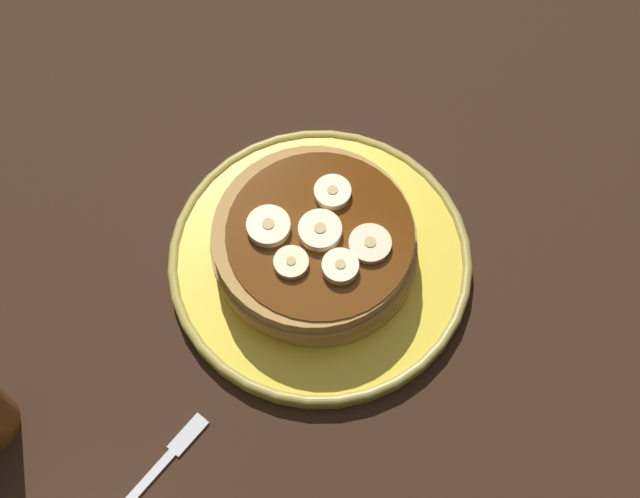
{
  "coord_description": "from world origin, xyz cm",
  "views": [
    {
      "loc": [
        29.8,
        8.56,
        66.04
      ],
      "look_at": [
        0.0,
        0.0,
        2.83
      ],
      "focal_mm": 47.72,
      "sensor_mm": 36.0,
      "label": 1
    }
  ],
  "objects_px": {
    "plate": "(320,259)",
    "fork": "(153,474)",
    "banana_slice_0": "(319,227)",
    "banana_slice_1": "(291,263)",
    "banana_slice_3": "(330,192)",
    "banana_slice_4": "(269,226)",
    "pancake_stack": "(316,242)",
    "banana_slice_5": "(340,267)",
    "banana_slice_2": "(370,243)"
  },
  "relations": [
    {
      "from": "plate",
      "to": "banana_slice_3",
      "type": "relative_size",
      "value": 8.44
    },
    {
      "from": "banana_slice_4",
      "to": "fork",
      "type": "xyz_separation_m",
      "value": [
        0.2,
        -0.03,
        -0.06
      ]
    },
    {
      "from": "banana_slice_4",
      "to": "banana_slice_5",
      "type": "xyz_separation_m",
      "value": [
        0.02,
        0.06,
        0.0
      ]
    },
    {
      "from": "banana_slice_2",
      "to": "banana_slice_3",
      "type": "xyz_separation_m",
      "value": [
        -0.04,
        -0.04,
        0.0
      ]
    },
    {
      "from": "pancake_stack",
      "to": "banana_slice_1",
      "type": "relative_size",
      "value": 6.2
    },
    {
      "from": "pancake_stack",
      "to": "banana_slice_2",
      "type": "bearing_deg",
      "value": 89.36
    },
    {
      "from": "banana_slice_1",
      "to": "banana_slice_4",
      "type": "xyz_separation_m",
      "value": [
        -0.03,
        -0.03,
        0.0
      ]
    },
    {
      "from": "fork",
      "to": "pancake_stack",
      "type": "bearing_deg",
      "value": 161.59
    },
    {
      "from": "banana_slice_5",
      "to": "fork",
      "type": "height_order",
      "value": "banana_slice_5"
    },
    {
      "from": "banana_slice_4",
      "to": "fork",
      "type": "bearing_deg",
      "value": -9.42
    },
    {
      "from": "banana_slice_5",
      "to": "fork",
      "type": "xyz_separation_m",
      "value": [
        0.18,
        -0.1,
        -0.06
      ]
    },
    {
      "from": "banana_slice_3",
      "to": "plate",
      "type": "bearing_deg",
      "value": 2.94
    },
    {
      "from": "plate",
      "to": "banana_slice_2",
      "type": "bearing_deg",
      "value": 91.75
    },
    {
      "from": "banana_slice_4",
      "to": "banana_slice_5",
      "type": "relative_size",
      "value": 1.21
    },
    {
      "from": "plate",
      "to": "pancake_stack",
      "type": "distance_m",
      "value": 0.03
    },
    {
      "from": "plate",
      "to": "banana_slice_5",
      "type": "height_order",
      "value": "banana_slice_5"
    },
    {
      "from": "pancake_stack",
      "to": "fork",
      "type": "relative_size",
      "value": 1.4
    },
    {
      "from": "banana_slice_4",
      "to": "banana_slice_5",
      "type": "distance_m",
      "value": 0.07
    },
    {
      "from": "banana_slice_2",
      "to": "banana_slice_4",
      "type": "xyz_separation_m",
      "value": [
        0.01,
        -0.08,
        0.0
      ]
    },
    {
      "from": "plate",
      "to": "fork",
      "type": "bearing_deg",
      "value": -19.56
    },
    {
      "from": "plate",
      "to": "banana_slice_3",
      "type": "distance_m",
      "value": 0.06
    },
    {
      "from": "plate",
      "to": "banana_slice_4",
      "type": "height_order",
      "value": "banana_slice_4"
    },
    {
      "from": "banana_slice_0",
      "to": "banana_slice_2",
      "type": "distance_m",
      "value": 0.04
    },
    {
      "from": "banana_slice_1",
      "to": "fork",
      "type": "distance_m",
      "value": 0.19
    },
    {
      "from": "banana_slice_1",
      "to": "banana_slice_4",
      "type": "relative_size",
      "value": 0.78
    },
    {
      "from": "banana_slice_4",
      "to": "fork",
      "type": "relative_size",
      "value": 0.29
    },
    {
      "from": "plate",
      "to": "banana_slice_1",
      "type": "xyz_separation_m",
      "value": [
        0.03,
        -0.01,
        0.05
      ]
    },
    {
      "from": "banana_slice_1",
      "to": "banana_slice_3",
      "type": "xyz_separation_m",
      "value": [
        -0.07,
        0.01,
        0.0
      ]
    },
    {
      "from": "plate",
      "to": "banana_slice_1",
      "type": "height_order",
      "value": "banana_slice_1"
    },
    {
      "from": "pancake_stack",
      "to": "fork",
      "type": "xyz_separation_m",
      "value": [
        0.21,
        -0.07,
        -0.03
      ]
    },
    {
      "from": "banana_slice_0",
      "to": "banana_slice_1",
      "type": "height_order",
      "value": "banana_slice_0"
    },
    {
      "from": "fork",
      "to": "banana_slice_0",
      "type": "bearing_deg",
      "value": 161.09
    },
    {
      "from": "plate",
      "to": "banana_slice_5",
      "type": "bearing_deg",
      "value": 42.35
    },
    {
      "from": "banana_slice_1",
      "to": "banana_slice_3",
      "type": "relative_size",
      "value": 0.91
    },
    {
      "from": "pancake_stack",
      "to": "banana_slice_0",
      "type": "xyz_separation_m",
      "value": [
        -0.0,
        0.0,
        0.03
      ]
    },
    {
      "from": "banana_slice_2",
      "to": "banana_slice_5",
      "type": "distance_m",
      "value": 0.03
    },
    {
      "from": "banana_slice_2",
      "to": "plate",
      "type": "bearing_deg",
      "value": -88.25
    },
    {
      "from": "banana_slice_0",
      "to": "fork",
      "type": "height_order",
      "value": "banana_slice_0"
    },
    {
      "from": "fork",
      "to": "banana_slice_1",
      "type": "bearing_deg",
      "value": 161.14
    },
    {
      "from": "plate",
      "to": "banana_slice_1",
      "type": "distance_m",
      "value": 0.06
    },
    {
      "from": "pancake_stack",
      "to": "banana_slice_5",
      "type": "distance_m",
      "value": 0.05
    },
    {
      "from": "banana_slice_0",
      "to": "plate",
      "type": "bearing_deg",
      "value": 33.17
    },
    {
      "from": "banana_slice_3",
      "to": "fork",
      "type": "xyz_separation_m",
      "value": [
        0.24,
        -0.07,
        -0.06
      ]
    },
    {
      "from": "plate",
      "to": "banana_slice_0",
      "type": "height_order",
      "value": "banana_slice_0"
    },
    {
      "from": "banana_slice_1",
      "to": "banana_slice_5",
      "type": "xyz_separation_m",
      "value": [
        -0.01,
        0.04,
        0.0
      ]
    },
    {
      "from": "banana_slice_1",
      "to": "pancake_stack",
      "type": "bearing_deg",
      "value": 163.88
    },
    {
      "from": "banana_slice_2",
      "to": "fork",
      "type": "xyz_separation_m",
      "value": [
        0.21,
        -0.11,
        -0.06
      ]
    },
    {
      "from": "banana_slice_3",
      "to": "banana_slice_5",
      "type": "relative_size",
      "value": 1.05
    },
    {
      "from": "pancake_stack",
      "to": "banana_slice_0",
      "type": "height_order",
      "value": "banana_slice_0"
    },
    {
      "from": "banana_slice_3",
      "to": "banana_slice_5",
      "type": "height_order",
      "value": "banana_slice_5"
    }
  ]
}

